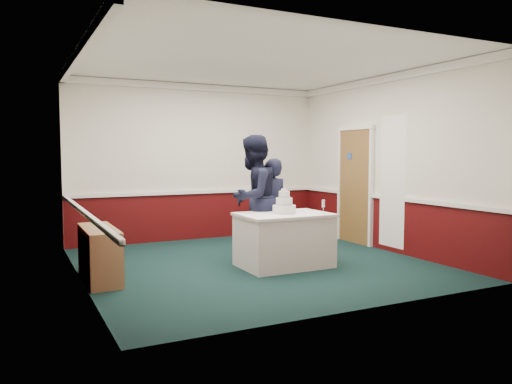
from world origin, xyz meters
name	(u,v)px	position (x,y,z in m)	size (l,w,h in m)	color
ground	(256,264)	(0.00, 0.00, 0.00)	(5.00, 5.00, 0.00)	black
room_shell	(243,135)	(0.08, 0.61, 1.97)	(5.00, 5.00, 3.00)	silver
sideboard	(100,254)	(-2.28, 0.01, 0.35)	(0.41, 1.20, 0.70)	#AA8152
cake_table	(284,240)	(0.30, -0.34, 0.40)	(1.32, 0.92, 0.79)	white
wedding_cake	(284,206)	(0.30, -0.34, 0.90)	(0.35, 0.35, 0.36)	white
cake_knife	(289,215)	(0.27, -0.54, 0.79)	(0.01, 0.22, 0.01)	silver
champagne_flute	(323,204)	(0.80, -0.62, 0.93)	(0.05, 0.05, 0.21)	silver
person_man	(253,198)	(0.07, 0.24, 0.98)	(0.95, 0.74, 1.96)	black
person_woman	(272,208)	(0.44, 0.31, 0.80)	(0.58, 0.38, 1.59)	black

